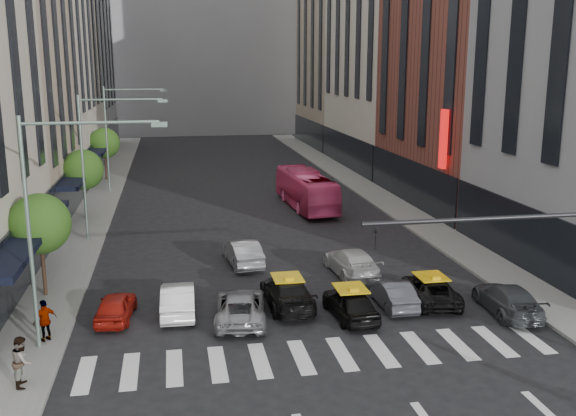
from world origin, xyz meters
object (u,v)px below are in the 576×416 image
streetlamp_mid (98,148)px  taxi_center (350,303)px  streetlamp_near (53,202)px  pedestrian_near (22,361)px  streetlamp_far (117,125)px  car_red (116,306)px  pedestrian_far (45,320)px  car_white_front (178,299)px  taxi_left (287,292)px  bus (306,190)px

streetlamp_mid → taxi_center: size_ratio=2.24×
streetlamp_near → pedestrian_near: streetlamp_near is taller
pedestrian_near → streetlamp_far: bearing=-5.1°
streetlamp_near → car_red: (1.79, 2.60, -5.29)m
streetlamp_near → streetlamp_mid: same height
pedestrian_far → taxi_center: bearing=142.0°
car_white_front → pedestrian_near: pedestrian_near is taller
taxi_left → pedestrian_near: bearing=28.3°
streetlamp_near → bus: streetlamp_near is taller
taxi_left → taxi_center: 3.09m
streetlamp_mid → streetlamp_near: bearing=-90.0°
streetlamp_near → taxi_left: bearing=16.2°
car_red → pedestrian_near: bearing=71.6°
streetlamp_far → car_white_front: bearing=-81.3°
bus → pedestrian_far: 27.28m
streetlamp_far → taxi_center: size_ratio=2.24×
taxi_left → bus: size_ratio=0.47×
taxi_center → streetlamp_far: bearing=-73.3°
streetlamp_far → taxi_left: (9.45, -29.26, -5.20)m
car_red → car_white_front: bearing=-169.3°
streetlamp_far → car_red: streetlamp_far is taller
car_red → bus: 24.14m
taxi_center → streetlamp_mid: bearing=-55.9°
taxi_left → pedestrian_near: size_ratio=2.71×
car_red → pedestrian_near: pedestrian_near is taller
streetlamp_far → taxi_center: streetlamp_far is taller
car_white_front → taxi_center: bearing=167.0°
car_red → taxi_center: 10.30m
taxi_center → bus: bus is taller
streetlamp_near → bus: size_ratio=0.87×
streetlamp_far → bus: size_ratio=0.87×
streetlamp_far → pedestrian_far: bearing=-91.4°
streetlamp_mid → pedestrian_far: streetlamp_mid is taller
pedestrian_far → car_white_front: bearing=164.0°
pedestrian_near → streetlamp_near: bearing=-18.9°
bus → pedestrian_near: bearing=56.0°
streetlamp_far → streetlamp_near: bearing=-90.0°
streetlamp_far → taxi_center: bearing=-69.0°
streetlamp_mid → car_white_front: streetlamp_mid is taller
streetlamp_mid → pedestrian_far: bearing=-92.8°
streetlamp_far → bus: streetlamp_far is taller
car_red → taxi_center: bearing=176.8°
streetlamp_mid → car_white_front: size_ratio=2.15×
streetlamp_near → streetlamp_far: same height
streetlamp_mid → pedestrian_near: bearing=-92.6°
streetlamp_near → pedestrian_far: (-0.77, 0.50, -4.90)m
bus → pedestrian_near: 30.45m
streetlamp_mid → pedestrian_near: size_ratio=5.04×
streetlamp_mid → streetlamp_far: size_ratio=1.00×
car_red → taxi_left: bearing=-172.8°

